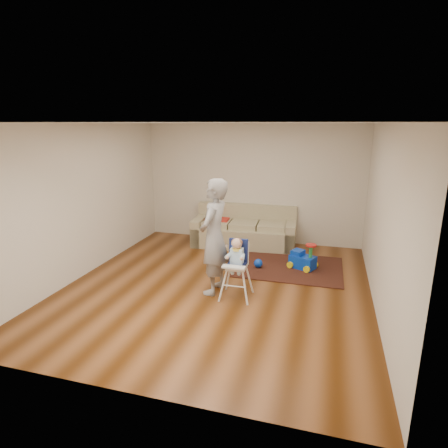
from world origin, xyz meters
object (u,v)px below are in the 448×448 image
(sofa, at_px, (244,227))
(side_table, at_px, (215,232))
(ride_on_toy, at_px, (303,255))
(high_chair, at_px, (237,269))
(toy_ball, at_px, (258,263))
(adult, at_px, (214,237))

(sofa, relative_size, side_table, 4.75)
(side_table, xyz_separation_m, ride_on_toy, (2.11, -1.11, 0.02))
(ride_on_toy, bearing_deg, high_chair, -96.86)
(sofa, xyz_separation_m, ride_on_toy, (1.39, -1.07, -0.17))
(sofa, bearing_deg, ride_on_toy, -41.35)
(side_table, bearing_deg, high_chair, -65.81)
(toy_ball, relative_size, high_chair, 0.17)
(high_chair, distance_m, adult, 0.62)
(sofa, height_order, toy_ball, sofa)
(side_table, bearing_deg, toy_ball, -45.91)
(sofa, height_order, adult, adult)
(adult, bearing_deg, high_chair, 80.45)
(toy_ball, bearing_deg, sofa, 114.07)
(ride_on_toy, xyz_separation_m, adult, (-1.32, -1.42, 0.67))
(sofa, height_order, ride_on_toy, sofa)
(sofa, height_order, side_table, sofa)
(high_chair, bearing_deg, toy_ball, 84.34)
(ride_on_toy, distance_m, toy_ball, 0.86)
(side_table, relative_size, toy_ball, 2.93)
(side_table, xyz_separation_m, adult, (0.78, -2.53, 0.69))
(sofa, bearing_deg, high_chair, -83.40)
(high_chair, bearing_deg, adult, 163.59)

